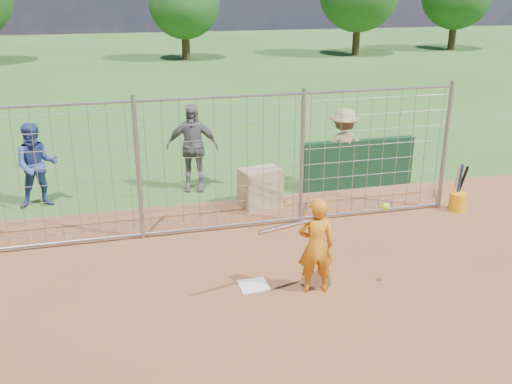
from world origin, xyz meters
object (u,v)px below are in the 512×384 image
object	(u,v)px
bystander_a	(37,165)
bystander_b	(192,147)
equipment_bin	(260,188)
batter	(316,246)
bystander_c	(343,148)
bucket_with_bats	(458,199)

from	to	relation	value
bystander_a	bystander_b	world-z (taller)	bystander_b
bystander_a	bystander_b	bearing A→B (deg)	-1.89
bystander_a	equipment_bin	size ratio (longest dim) A/B	2.20
bystander_a	batter	bearing A→B (deg)	-53.56
bystander_a	bystander_c	xyz separation A→B (m)	(6.49, -0.46, 0.02)
bystander_c	bucket_with_bats	xyz separation A→B (m)	(1.71, -1.96, -0.65)
bystander_c	bucket_with_bats	world-z (taller)	bystander_c
bystander_c	equipment_bin	size ratio (longest dim) A/B	2.25
bystander_b	bystander_c	distance (m)	3.34
bystander_b	equipment_bin	distance (m)	1.89
bystander_a	bucket_with_bats	size ratio (longest dim) A/B	1.80
bucket_with_bats	bystander_c	bearing A→B (deg)	131.02
bystander_a	bystander_b	xyz separation A→B (m)	(3.21, 0.21, 0.09)
equipment_bin	bucket_with_bats	distance (m)	4.01
bystander_a	bystander_b	size ratio (longest dim) A/B	0.90
bystander_b	bystander_c	size ratio (longest dim) A/B	1.08
bystander_a	bucket_with_bats	distance (m)	8.56
batter	bystander_a	world-z (taller)	bystander_a
equipment_bin	bystander_a	bearing A→B (deg)	153.09
batter	bystander_b	xyz separation A→B (m)	(-1.06, 4.94, 0.24)
bystander_c	bystander_a	bearing A→B (deg)	2.71
bystander_a	bystander_c	world-z (taller)	bystander_c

